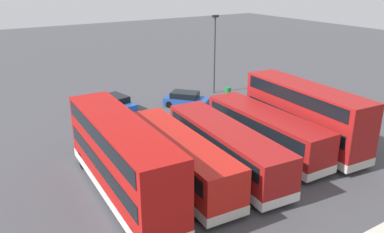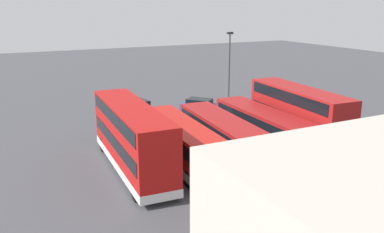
% 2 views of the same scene
% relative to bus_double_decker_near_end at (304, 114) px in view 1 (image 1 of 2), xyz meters
% --- Properties ---
extents(ground_plane, '(140.00, 140.00, 0.00)m').
position_rel_bus_double_decker_near_end_xyz_m(ground_plane, '(7.00, -10.79, -2.45)').
color(ground_plane, '#47474C').
extents(bus_double_decker_near_end, '(3.31, 10.90, 4.55)m').
position_rel_bus_double_decker_near_end_xyz_m(bus_double_decker_near_end, '(0.00, 0.00, 0.00)').
color(bus_double_decker_near_end, '#A51919').
rests_on(bus_double_decker_near_end, ground).
extents(bus_single_deck_second, '(2.87, 10.78, 2.95)m').
position_rel_bus_double_decker_near_end_xyz_m(bus_single_deck_second, '(3.16, -0.61, -0.83)').
color(bus_single_deck_second, '#A51919').
rests_on(bus_single_deck_second, ground).
extents(bus_single_deck_third, '(3.46, 11.42, 2.95)m').
position_rel_bus_double_decker_near_end_xyz_m(bus_single_deck_third, '(7.23, 0.13, -0.83)').
color(bus_single_deck_third, '#A51919').
rests_on(bus_single_deck_third, ground).
extents(bus_single_deck_fourth, '(3.24, 11.20, 2.95)m').
position_rel_bus_double_decker_near_end_xyz_m(bus_single_deck_fourth, '(10.54, -0.19, -0.83)').
color(bus_single_deck_fourth, red).
rests_on(bus_single_deck_fourth, ground).
extents(bus_double_decker_fifth, '(3.21, 12.18, 4.55)m').
position_rel_bus_double_decker_near_end_xyz_m(bus_double_decker_fifth, '(14.11, -0.43, 0.00)').
color(bus_double_decker_fifth, '#B71411').
rests_on(bus_double_decker_fifth, ground).
extents(car_hatchback_silver, '(2.53, 4.38, 1.43)m').
position_rel_bus_double_decker_near_end_xyz_m(car_hatchback_silver, '(8.64, -14.74, -1.75)').
color(car_hatchback_silver, '#1E479E').
rests_on(car_hatchback_silver, ground).
extents(car_small_green, '(4.13, 4.35, 1.43)m').
position_rel_bus_double_decker_near_end_xyz_m(car_small_green, '(2.54, -12.32, -1.75)').
color(car_small_green, '#1E479E').
rests_on(car_small_green, ground).
extents(lamp_post_tall, '(0.70, 0.30, 8.12)m').
position_rel_bus_double_decker_near_end_xyz_m(lamp_post_tall, '(-2.37, -14.67, 2.29)').
color(lamp_post_tall, '#38383D').
rests_on(lamp_post_tall, ground).
extents(waste_bin_yellow, '(0.60, 0.60, 0.95)m').
position_rel_bus_double_decker_near_end_xyz_m(waste_bin_yellow, '(-2.89, -12.88, -1.97)').
color(waste_bin_yellow, '#197F33').
rests_on(waste_bin_yellow, ground).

